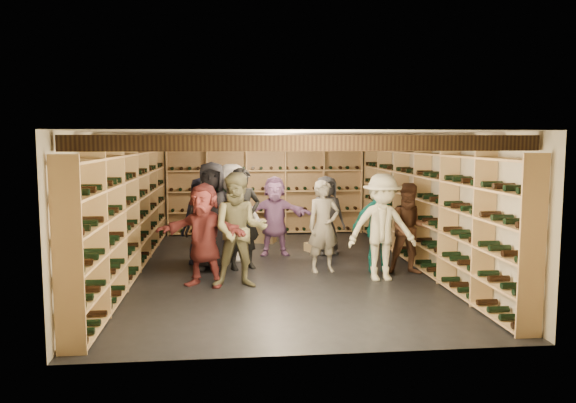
{
  "coord_description": "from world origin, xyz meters",
  "views": [
    {
      "loc": [
        -0.86,
        -9.74,
        2.3
      ],
      "look_at": [
        0.17,
        0.2,
        1.19
      ],
      "focal_mm": 35.0,
      "sensor_mm": 36.0,
      "label": 1
    }
  ],
  "objects_px": {
    "person_8": "(410,229)",
    "person_7": "(324,226)",
    "person_2": "(240,230)",
    "person_10": "(224,217)",
    "person_9": "(232,213)",
    "person_5": "(204,235)",
    "person_1": "(243,219)",
    "person_11": "(275,216)",
    "person_4": "(378,228)",
    "person_0": "(212,216)",
    "person_12": "(326,215)",
    "person_6": "(202,220)",
    "crate_loose": "(318,247)",
    "crate_stack_right": "(263,231)",
    "person_3": "(382,227)",
    "crate_stack_left": "(221,229)"
  },
  "relations": [
    {
      "from": "person_1",
      "to": "person_0",
      "type": "bearing_deg",
      "value": 151.91
    },
    {
      "from": "person_2",
      "to": "person_8",
      "type": "relative_size",
      "value": 1.15
    },
    {
      "from": "crate_stack_right",
      "to": "person_0",
      "type": "bearing_deg",
      "value": -112.82
    },
    {
      "from": "person_0",
      "to": "person_10",
      "type": "distance_m",
      "value": 1.17
    },
    {
      "from": "person_7",
      "to": "person_12",
      "type": "height_order",
      "value": "person_7"
    },
    {
      "from": "person_5",
      "to": "person_9",
      "type": "distance_m",
      "value": 1.81
    },
    {
      "from": "person_0",
      "to": "person_5",
      "type": "relative_size",
      "value": 1.17
    },
    {
      "from": "person_8",
      "to": "person_1",
      "type": "bearing_deg",
      "value": 171.67
    },
    {
      "from": "person_9",
      "to": "person_8",
      "type": "bearing_deg",
      "value": -25.1
    },
    {
      "from": "person_2",
      "to": "person_10",
      "type": "height_order",
      "value": "person_2"
    },
    {
      "from": "crate_loose",
      "to": "person_2",
      "type": "height_order",
      "value": "person_2"
    },
    {
      "from": "person_2",
      "to": "person_9",
      "type": "relative_size",
      "value": 0.98
    },
    {
      "from": "crate_stack_left",
      "to": "person_11",
      "type": "height_order",
      "value": "person_11"
    },
    {
      "from": "person_9",
      "to": "person_10",
      "type": "xyz_separation_m",
      "value": [
        -0.16,
        0.53,
        -0.15
      ]
    },
    {
      "from": "person_8",
      "to": "crate_stack_right",
      "type": "bearing_deg",
      "value": 131.0
    },
    {
      "from": "person_5",
      "to": "person_11",
      "type": "xyz_separation_m",
      "value": [
        1.3,
        2.25,
        -0.03
      ]
    },
    {
      "from": "person_5",
      "to": "person_7",
      "type": "relative_size",
      "value": 1.02
    },
    {
      "from": "crate_stack_right",
      "to": "person_8",
      "type": "height_order",
      "value": "person_8"
    },
    {
      "from": "person_6",
      "to": "person_4",
      "type": "bearing_deg",
      "value": 4.54
    },
    {
      "from": "person_10",
      "to": "person_0",
      "type": "bearing_deg",
      "value": -81.08
    },
    {
      "from": "person_10",
      "to": "person_8",
      "type": "bearing_deg",
      "value": -11.96
    },
    {
      "from": "person_10",
      "to": "person_9",
      "type": "bearing_deg",
      "value": -54.75
    },
    {
      "from": "crate_stack_right",
      "to": "person_0",
      "type": "xyz_separation_m",
      "value": [
        -1.05,
        -2.51,
        0.7
      ]
    },
    {
      "from": "person_5",
      "to": "person_11",
      "type": "height_order",
      "value": "person_5"
    },
    {
      "from": "person_5",
      "to": "person_10",
      "type": "bearing_deg",
      "value": 105.42
    },
    {
      "from": "person_1",
      "to": "person_11",
      "type": "distance_m",
      "value": 1.32
    },
    {
      "from": "person_3",
      "to": "person_9",
      "type": "xyz_separation_m",
      "value": [
        -2.43,
        1.69,
        0.05
      ]
    },
    {
      "from": "person_2",
      "to": "person_7",
      "type": "bearing_deg",
      "value": 33.07
    },
    {
      "from": "person_8",
      "to": "person_7",
      "type": "bearing_deg",
      "value": 172.72
    },
    {
      "from": "person_3",
      "to": "person_7",
      "type": "relative_size",
      "value": 1.09
    },
    {
      "from": "person_10",
      "to": "person_1",
      "type": "bearing_deg",
      "value": -54.66
    },
    {
      "from": "person_6",
      "to": "person_10",
      "type": "relative_size",
      "value": 1.05
    },
    {
      "from": "person_8",
      "to": "person_10",
      "type": "height_order",
      "value": "person_8"
    },
    {
      "from": "crate_stack_left",
      "to": "person_4",
      "type": "relative_size",
      "value": 0.44
    },
    {
      "from": "person_2",
      "to": "person_11",
      "type": "relative_size",
      "value": 1.14
    },
    {
      "from": "person_2",
      "to": "person_11",
      "type": "distance_m",
      "value": 2.5
    },
    {
      "from": "crate_stack_left",
      "to": "person_1",
      "type": "height_order",
      "value": "person_1"
    },
    {
      "from": "person_10",
      "to": "person_12",
      "type": "xyz_separation_m",
      "value": [
        2.05,
        -0.02,
        0.02
      ]
    },
    {
      "from": "crate_stack_right",
      "to": "person_12",
      "type": "distance_m",
      "value": 1.9
    },
    {
      "from": "person_1",
      "to": "person_12",
      "type": "height_order",
      "value": "person_1"
    },
    {
      "from": "person_4",
      "to": "person_7",
      "type": "xyz_separation_m",
      "value": [
        -0.93,
        0.11,
        0.03
      ]
    },
    {
      "from": "person_0",
      "to": "person_5",
      "type": "distance_m",
      "value": 1.15
    },
    {
      "from": "crate_loose",
      "to": "person_3",
      "type": "distance_m",
      "value": 2.7
    },
    {
      "from": "person_12",
      "to": "person_2",
      "type": "bearing_deg",
      "value": -141.71
    },
    {
      "from": "person_8",
      "to": "person_12",
      "type": "bearing_deg",
      "value": 126.88
    },
    {
      "from": "crate_stack_right",
      "to": "person_5",
      "type": "distance_m",
      "value": 3.86
    },
    {
      "from": "person_2",
      "to": "person_8",
      "type": "xyz_separation_m",
      "value": [
        2.91,
        0.56,
        -0.12
      ]
    },
    {
      "from": "person_8",
      "to": "person_6",
      "type": "bearing_deg",
      "value": 166.2
    },
    {
      "from": "person_6",
      "to": "person_10",
      "type": "distance_m",
      "value": 0.74
    },
    {
      "from": "crate_stack_left",
      "to": "person_3",
      "type": "relative_size",
      "value": 0.39
    }
  ]
}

